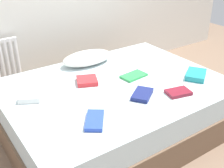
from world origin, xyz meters
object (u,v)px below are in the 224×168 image
at_px(textbook_red, 87,81).
at_px(textbook_green, 134,76).
at_px(textbook_teal, 196,75).
at_px(textbook_maroon, 178,92).
at_px(bed, 115,108).
at_px(textbook_navy, 142,94).
at_px(pillow, 87,58).
at_px(textbook_white, 30,97).
at_px(textbook_blue, 95,120).

bearing_deg(textbook_red, textbook_green, 4.52).
height_order(textbook_teal, textbook_maroon, textbook_teal).
xyz_separation_m(bed, textbook_navy, (0.06, -0.31, 0.27)).
relative_size(pillow, textbook_maroon, 2.73).
distance_m(bed, pillow, 0.64).
relative_size(textbook_teal, textbook_maroon, 1.24).
xyz_separation_m(pillow, textbook_red, (-0.23, -0.38, -0.04)).
height_order(textbook_white, textbook_red, textbook_white).
bearing_deg(pillow, textbook_maroon, -72.95).
bearing_deg(textbook_green, pillow, 104.61).
distance_m(pillow, textbook_blue, 1.09).
xyz_separation_m(textbook_blue, textbook_teal, (1.19, 0.09, 0.01)).
xyz_separation_m(textbook_green, textbook_maroon, (0.11, -0.48, 0.00)).
relative_size(bed, textbook_teal, 8.01).
bearing_deg(textbook_blue, textbook_green, -22.43).
relative_size(textbook_white, textbook_red, 0.93).
relative_size(textbook_green, textbook_maroon, 1.21).
xyz_separation_m(pillow, textbook_navy, (0.03, -0.87, -0.05)).
xyz_separation_m(bed, textbook_maroon, (0.34, -0.45, 0.27)).
height_order(textbook_navy, textbook_teal, textbook_teal).
distance_m(textbook_teal, textbook_white, 1.54).
xyz_separation_m(textbook_teal, textbook_maroon, (-0.38, -0.14, -0.01)).
bearing_deg(textbook_white, textbook_green, 20.49).
bearing_deg(bed, textbook_navy, -78.83).
height_order(bed, pillow, pillow).
bearing_deg(textbook_maroon, textbook_green, 115.49).
bearing_deg(pillow, textbook_navy, -88.03).
xyz_separation_m(pillow, textbook_white, (-0.77, -0.39, -0.04)).
relative_size(bed, textbook_navy, 8.83).
distance_m(textbook_white, textbook_maroon, 1.25).
bearing_deg(textbook_navy, bed, 65.72).
xyz_separation_m(textbook_blue, textbook_maroon, (0.81, -0.05, -0.00)).
bearing_deg(textbook_green, textbook_navy, -123.87).
bearing_deg(textbook_red, textbook_navy, -38.68).
height_order(textbook_maroon, textbook_red, textbook_red).
height_order(bed, textbook_blue, textbook_blue).
distance_m(textbook_navy, textbook_maroon, 0.31).
bearing_deg(textbook_white, bed, 16.00).
bearing_deg(textbook_teal, textbook_blue, 150.42).
relative_size(textbook_teal, textbook_white, 1.43).
bearing_deg(textbook_maroon, bed, 139.96).
bearing_deg(textbook_navy, textbook_maroon, -62.63).
xyz_separation_m(textbook_blue, textbook_red, (0.27, 0.58, 0.00)).
bearing_deg(bed, textbook_green, 5.99).
xyz_separation_m(textbook_teal, textbook_red, (-0.92, 0.49, -0.00)).
height_order(textbook_navy, textbook_white, textbook_white).
distance_m(textbook_green, textbook_red, 0.46).
bearing_deg(textbook_white, pillow, 55.59).
height_order(textbook_blue, textbook_green, textbook_blue).
bearing_deg(textbook_maroon, pillow, 120.12).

